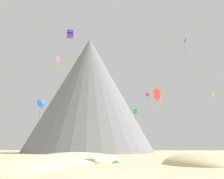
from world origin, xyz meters
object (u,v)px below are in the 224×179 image
kite_green_low (136,111)px  kite_teal_high (185,41)px  bush_far_left (25,166)px  kite_magenta_mid (148,98)px  kite_orange_mid (161,95)px  kite_white_mid (213,94)px  bush_near_right (94,162)px  kite_red_low (156,95)px  bush_ridge_crest (116,161)px  bush_far_right (82,162)px  kite_rainbow_high (58,60)px  kite_indigo_mid (70,34)px  rock_massif (92,99)px  kite_blue_low (41,103)px

kite_green_low → kite_teal_high: bearing=171.8°
bush_far_left → kite_magenta_mid: 42.42m
bush_far_left → kite_orange_mid: bearing=58.8°
kite_white_mid → bush_near_right: bearing=-75.3°
kite_red_low → kite_magenta_mid: 19.38m
bush_ridge_crest → kite_red_low: bearing=-0.9°
bush_far_right → kite_green_low: (10.58, 43.21, 13.10)m
kite_rainbow_high → bush_far_left: bearing=-145.0°
kite_indigo_mid → kite_orange_mid: 25.59m
kite_green_low → kite_orange_mid: bearing=116.9°
bush_far_left → rock_massif: (-2.31, 101.38, 24.28)m
kite_rainbow_high → kite_orange_mid: (27.16, -10.78, -12.26)m
bush_ridge_crest → kite_rainbow_high: (-16.96, 27.95, 26.68)m
bush_ridge_crest → bush_near_right: 3.95m
kite_blue_low → bush_far_right: bearing=-89.5°
kite_red_low → kite_rainbow_high: 39.97m
kite_green_low → kite_white_mid: kite_white_mid is taller
kite_blue_low → kite_teal_high: kite_teal_high is taller
bush_near_right → kite_teal_high: kite_teal_high is taller
bush_near_right → kite_indigo_mid: 26.75m
bush_far_left → bush_far_right: size_ratio=0.78×
kite_orange_mid → kite_white_mid: size_ratio=4.33×
rock_massif → kite_white_mid: bearing=-54.4°
kite_rainbow_high → kite_orange_mid: kite_rainbow_high is taller
bush_ridge_crest → kite_rainbow_high: kite_rainbow_high is taller
bush_near_right → kite_magenta_mid: kite_magenta_mid is taller
kite_red_low → kite_orange_mid: size_ratio=0.40×
kite_blue_low → kite_rainbow_high: (-0.57, 17.39, 14.89)m
kite_magenta_mid → bush_ridge_crest: bearing=-38.9°
bush_far_right → kite_magenta_mid: (12.63, 23.33, 14.08)m
rock_massif → kite_blue_low: bearing=-92.8°
bush_near_right → kite_rainbow_high: 41.93m
kite_white_mid → kite_rainbow_high: bearing=-119.0°
bush_near_right → kite_teal_high: size_ratio=0.40×
kite_rainbow_high → bush_ridge_crest: bearing=-122.0°
bush_near_right → kite_teal_high: (23.82, 34.34, 33.60)m
rock_massif → kite_green_low: 50.30m
rock_massif → kite_magenta_mid: (20.06, -65.45, -10.37)m
kite_blue_low → kite_rainbow_high: bearing=55.6°
bush_far_left → rock_massif: bearing=91.3°
rock_massif → kite_rainbow_high: size_ratio=11.54×
kite_indigo_mid → kite_orange_mid: (19.72, 12.20, -10.84)m
bush_far_right → bush_far_left: bearing=-112.1°
kite_red_low → kite_teal_high: kite_teal_high is taller
kite_magenta_mid → kite_orange_mid: size_ratio=0.85×
bush_ridge_crest → kite_red_low: (7.19, -0.12, 11.63)m
bush_far_left → rock_massif: size_ratio=0.03×
kite_indigo_mid → kite_orange_mid: size_ratio=0.28×
bush_near_right → kite_indigo_mid: size_ratio=1.42×
bush_near_right → kite_blue_low: size_ratio=0.41×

